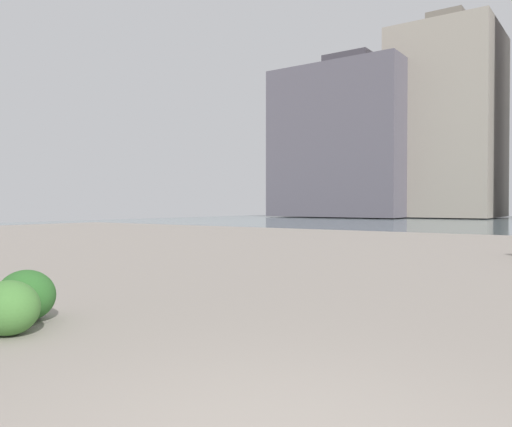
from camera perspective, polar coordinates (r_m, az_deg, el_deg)
name	(u,v)px	position (r m, az deg, el deg)	size (l,w,h in m)	color
building_slab	(448,124)	(71.35, 20.73, 9.38)	(12.40, 14.22, 26.12)	#9E9384
building_annex	(351,144)	(71.38, 10.68, 7.70)	(17.70, 15.77, 21.85)	#5B5660
shrub_low	(26,295)	(7.63, -24.41, -8.39)	(0.82, 0.74, 0.70)	#2D6628
shrub_round	(9,308)	(6.92, -26.05, -9.50)	(0.78, 0.70, 0.66)	#477F38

